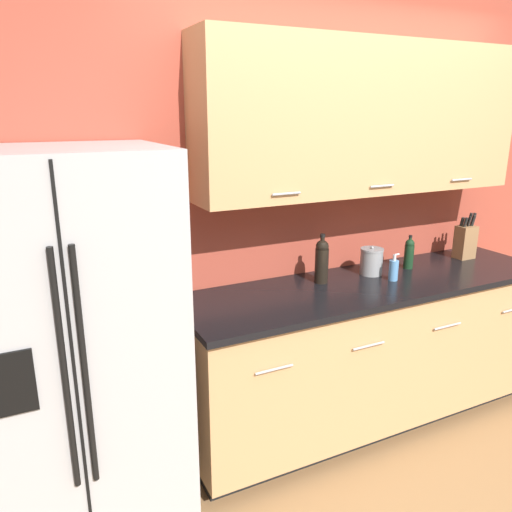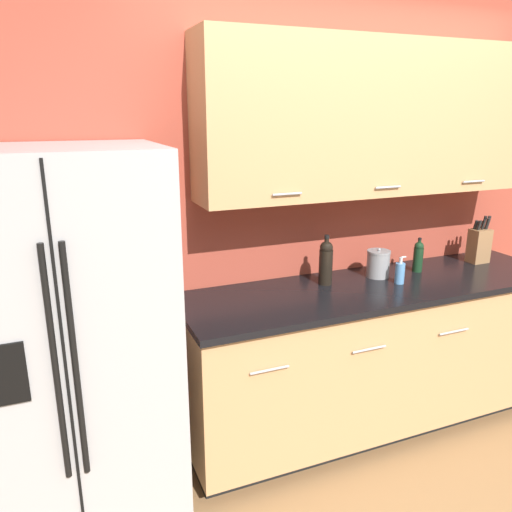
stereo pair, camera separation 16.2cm
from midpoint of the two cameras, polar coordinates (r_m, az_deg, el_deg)
name	(u,v)px [view 2 (the right image)]	position (r m, az deg, el deg)	size (l,w,h in m)	color
wall_back	(349,185)	(3.06, 12.09, 7.93)	(10.00, 0.39, 2.60)	#993D2D
counter_unit	(374,355)	(3.16, 14.82, -10.87)	(2.34, 0.64, 0.93)	black
refrigerator	(64,346)	(2.39, -19.25, -9.71)	(0.94, 0.73, 1.75)	#9E9EA0
knife_block	(479,244)	(3.59, 25.34, 1.20)	(0.14, 0.09, 0.31)	olive
wine_bottle	(326,262)	(2.87, 9.60, -0.65)	(0.08, 0.08, 0.29)	black
soap_dispenser	(400,273)	(3.00, 17.62, -1.85)	(0.06, 0.05, 0.16)	#4C7FB2
oil_bottle	(418,256)	(3.25, 19.42, 0.00)	(0.06, 0.06, 0.21)	black
steel_canister	(378,264)	(3.08, 15.26, -0.86)	(0.14, 0.14, 0.18)	gray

